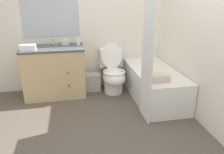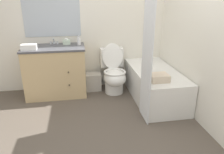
# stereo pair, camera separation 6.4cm
# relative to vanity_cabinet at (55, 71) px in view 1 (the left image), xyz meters

# --- Properties ---
(ground_plane) EXTENTS (14.00, 14.00, 0.00)m
(ground_plane) POSITION_rel_vanity_cabinet_xyz_m (0.73, -1.42, -0.43)
(ground_plane) COLOR brown
(wall_back) EXTENTS (8.00, 0.06, 2.50)m
(wall_back) POSITION_rel_vanity_cabinet_xyz_m (0.72, 0.30, 0.82)
(wall_back) COLOR white
(wall_back) RESTS_ON ground_plane
(wall_right) EXTENTS (0.05, 2.70, 2.50)m
(wall_right) POSITION_rel_vanity_cabinet_xyz_m (1.99, -0.57, 0.82)
(wall_right) COLOR white
(wall_right) RESTS_ON ground_plane
(vanity_cabinet) EXTENTS (1.01, 0.59, 0.85)m
(vanity_cabinet) POSITION_rel_vanity_cabinet_xyz_m (0.00, 0.00, 0.00)
(vanity_cabinet) COLOR tan
(vanity_cabinet) RESTS_ON ground_plane
(sink_faucet) EXTENTS (0.14, 0.12, 0.12)m
(sink_faucet) POSITION_rel_vanity_cabinet_xyz_m (-0.00, 0.20, 0.45)
(sink_faucet) COLOR silver
(sink_faucet) RESTS_ON vanity_cabinet
(toilet) EXTENTS (0.41, 0.66, 0.85)m
(toilet) POSITION_rel_vanity_cabinet_xyz_m (1.00, -0.06, -0.10)
(toilet) COLOR white
(toilet) RESTS_ON ground_plane
(bathtub) EXTENTS (0.68, 1.45, 0.50)m
(bathtub) POSITION_rel_vanity_cabinet_xyz_m (1.61, -0.45, -0.18)
(bathtub) COLOR white
(bathtub) RESTS_ON ground_plane
(shower_curtain) EXTENTS (0.01, 0.38, 2.04)m
(shower_curtain) POSITION_rel_vanity_cabinet_xyz_m (1.26, -1.02, 0.59)
(shower_curtain) COLOR white
(shower_curtain) RESTS_ON ground_plane
(wastebasket) EXTENTS (0.27, 0.23, 0.31)m
(wastebasket) POSITION_rel_vanity_cabinet_xyz_m (0.64, 0.09, -0.28)
(wastebasket) COLOR #B7B2A8
(wastebasket) RESTS_ON ground_plane
(tissue_box) EXTENTS (0.13, 0.11, 0.10)m
(tissue_box) POSITION_rel_vanity_cabinet_xyz_m (0.21, 0.17, 0.45)
(tissue_box) COLOR silver
(tissue_box) RESTS_ON vanity_cabinet
(soap_dispenser) EXTENTS (0.06, 0.06, 0.16)m
(soap_dispenser) POSITION_rel_vanity_cabinet_xyz_m (0.42, 0.07, 0.49)
(soap_dispenser) COLOR white
(soap_dispenser) RESTS_ON vanity_cabinet
(hand_towel_folded) EXTENTS (0.23, 0.12, 0.09)m
(hand_towel_folded) POSITION_rel_vanity_cabinet_xyz_m (-0.35, -0.16, 0.46)
(hand_towel_folded) COLOR white
(hand_towel_folded) RESTS_ON vanity_cabinet
(bath_towel_folded) EXTENTS (0.26, 0.22, 0.10)m
(bath_towel_folded) POSITION_rel_vanity_cabinet_xyz_m (1.50, -0.89, 0.12)
(bath_towel_folded) COLOR beige
(bath_towel_folded) RESTS_ON bathtub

